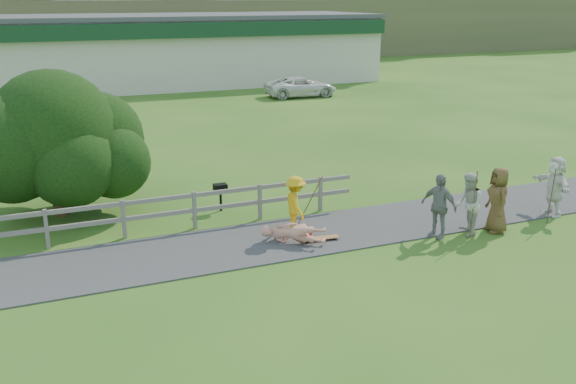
% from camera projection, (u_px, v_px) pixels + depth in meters
% --- Properties ---
extents(ground, '(260.00, 260.00, 0.00)m').
position_uv_depth(ground, '(306.00, 259.00, 16.36)').
color(ground, '#2F5D1A').
rests_on(ground, ground).
extents(path, '(34.00, 3.00, 0.04)m').
position_uv_depth(path, '(283.00, 239.00, 17.68)').
color(path, '#3E3E41').
rests_on(path, ground).
extents(fence, '(15.05, 0.10, 1.10)m').
position_uv_depth(fence, '(100.00, 216.00, 17.33)').
color(fence, slate).
rests_on(fence, ground).
extents(strip_mall, '(32.50, 10.75, 5.10)m').
position_uv_depth(strip_mall, '(161.00, 50.00, 47.85)').
color(strip_mall, beige).
rests_on(strip_mall, ground).
extents(skater_rider, '(0.68, 1.08, 1.61)m').
position_uv_depth(skater_rider, '(295.00, 208.00, 17.77)').
color(skater_rider, gold).
rests_on(skater_rider, ground).
extents(skater_fallen, '(1.35, 1.66, 0.64)m').
position_uv_depth(skater_fallen, '(293.00, 233.00, 17.22)').
color(skater_fallen, tan).
rests_on(skater_fallen, ground).
extents(spectator_a, '(0.97, 1.06, 1.78)m').
position_uv_depth(spectator_a, '(468.00, 204.00, 17.79)').
color(spectator_a, beige).
rests_on(spectator_a, ground).
extents(spectator_b, '(0.84, 1.16, 1.82)m').
position_uv_depth(spectator_b, '(439.00, 206.00, 17.59)').
color(spectator_b, gray).
rests_on(spectator_b, ground).
extents(spectator_c, '(0.83, 1.05, 1.89)m').
position_uv_depth(spectator_c, '(498.00, 200.00, 18.01)').
color(spectator_c, brown).
rests_on(spectator_c, ground).
extents(spectator_d, '(0.85, 1.78, 1.84)m').
position_uv_depth(spectator_d, '(555.00, 186.00, 19.39)').
color(spectator_d, silver).
rests_on(spectator_d, ground).
extents(car_silver, '(4.08, 2.31, 1.27)m').
position_uv_depth(car_silver, '(84.00, 101.00, 36.70)').
color(car_silver, '#A2A3AA').
rests_on(car_silver, ground).
extents(car_white, '(4.83, 2.37, 1.32)m').
position_uv_depth(car_white, '(301.00, 87.00, 42.39)').
color(car_white, white).
rests_on(car_white, ground).
extents(tree, '(6.09, 6.09, 3.67)m').
position_uv_depth(tree, '(55.00, 157.00, 19.13)').
color(tree, black).
rests_on(tree, ground).
extents(bbq, '(0.40, 0.31, 0.86)m').
position_uv_depth(bbq, '(221.00, 197.00, 19.91)').
color(bbq, black).
rests_on(bbq, ground).
extents(longboard_rider, '(0.90, 0.42, 0.10)m').
position_uv_depth(longboard_rider, '(295.00, 233.00, 17.99)').
color(longboard_rider, '#975E31').
rests_on(longboard_rider, ground).
extents(longboard_fallen, '(1.01, 0.35, 0.11)m').
position_uv_depth(longboard_fallen, '(321.00, 240.00, 17.51)').
color(longboard_fallen, '#975E31').
rests_on(longboard_fallen, ground).
extents(helmet, '(0.24, 0.24, 0.24)m').
position_uv_depth(helmet, '(308.00, 233.00, 17.81)').
color(helmet, '#B11A0D').
rests_on(helmet, ground).
extents(pole_rider, '(0.03, 0.03, 1.71)m').
position_uv_depth(pole_rider, '(309.00, 199.00, 18.33)').
color(pole_rider, brown).
rests_on(pole_rider, ground).
extents(pole_spec_left, '(0.03, 0.03, 1.93)m').
position_uv_depth(pole_spec_left, '(474.00, 205.00, 17.49)').
color(pole_spec_left, brown).
rests_on(pole_spec_left, ground).
extents(pole_spec_right, '(0.03, 0.03, 1.68)m').
position_uv_depth(pole_spec_right, '(551.00, 196.00, 18.70)').
color(pole_spec_right, brown).
rests_on(pole_spec_right, ground).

